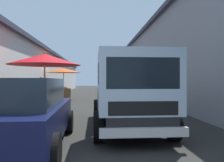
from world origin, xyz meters
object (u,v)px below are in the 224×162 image
(fruit_stall_near_left, at_px, (44,68))
(parked_scooter, at_px, (153,106))
(delivery_truck, at_px, (132,95))
(fruit_stall_mid_lane, at_px, (64,75))
(hatchback_car, at_px, (21,113))
(vendor_by_crates, at_px, (42,89))
(plastic_stool, at_px, (107,106))
(fruit_stall_far_right, at_px, (133,77))

(fruit_stall_near_left, relative_size, parked_scooter, 1.53)
(delivery_truck, xyz_separation_m, parked_scooter, (2.66, -1.24, -0.59))
(fruit_stall_mid_lane, relative_size, hatchback_car, 0.64)
(delivery_truck, relative_size, vendor_by_crates, 3.00)
(hatchback_car, relative_size, plastic_stool, 9.10)
(fruit_stall_far_right, xyz_separation_m, vendor_by_crates, (-3.68, 5.64, -0.71))
(fruit_stall_mid_lane, bearing_deg, parked_scooter, -152.21)
(delivery_truck, bearing_deg, plastic_stool, 7.16)
(delivery_truck, relative_size, plastic_stool, 11.35)
(fruit_stall_far_right, bearing_deg, hatchback_car, 160.02)
(fruit_stall_far_right, xyz_separation_m, hatchback_car, (-11.56, 4.20, -0.92))
(delivery_truck, bearing_deg, vendor_by_crates, 29.72)
(fruit_stall_far_right, relative_size, hatchback_car, 0.62)
(hatchback_car, bearing_deg, plastic_stool, -22.71)
(fruit_stall_near_left, height_order, delivery_truck, fruit_stall_near_left)
(fruit_stall_far_right, bearing_deg, vendor_by_crates, 123.10)
(fruit_stall_mid_lane, bearing_deg, delivery_truck, -163.59)
(fruit_stall_near_left, relative_size, fruit_stall_far_right, 1.05)
(hatchback_car, distance_m, vendor_by_crates, 8.02)
(fruit_stall_mid_lane, relative_size, plastic_stool, 5.85)
(fruit_stall_mid_lane, xyz_separation_m, fruit_stall_far_right, (-0.85, -5.08, -0.14))
(fruit_stall_near_left, distance_m, fruit_stall_far_right, 9.25)
(fruit_stall_near_left, distance_m, vendor_by_crates, 4.63)
(fruit_stall_far_right, height_order, delivery_truck, fruit_stall_far_right)
(fruit_stall_far_right, xyz_separation_m, plastic_stool, (-6.78, 2.20, -1.33))
(vendor_by_crates, relative_size, plastic_stool, 3.78)
(fruit_stall_near_left, distance_m, fruit_stall_mid_lane, 8.94)
(parked_scooter, bearing_deg, delivery_truck, 155.02)
(fruit_stall_mid_lane, height_order, hatchback_car, fruit_stall_mid_lane)
(fruit_stall_mid_lane, xyz_separation_m, plastic_stool, (-7.62, -2.88, -1.47))
(hatchback_car, relative_size, vendor_by_crates, 2.41)
(fruit_stall_mid_lane, xyz_separation_m, parked_scooter, (-8.71, -4.59, -1.35))
(fruit_stall_near_left, bearing_deg, parked_scooter, -86.97)
(fruit_stall_mid_lane, relative_size, fruit_stall_far_right, 1.04)
(fruit_stall_far_right, bearing_deg, delivery_truck, 170.65)
(fruit_stall_mid_lane, distance_m, hatchback_car, 12.48)
(vendor_by_crates, xyz_separation_m, parked_scooter, (-4.18, -5.15, -0.50))
(fruit_stall_near_left, height_order, hatchback_car, fruit_stall_near_left)
(fruit_stall_far_right, height_order, vendor_by_crates, fruit_stall_far_right)
(fruit_stall_mid_lane, height_order, parked_scooter, fruit_stall_mid_lane)
(fruit_stall_far_right, bearing_deg, fruit_stall_mid_lane, 80.55)
(fruit_stall_far_right, xyz_separation_m, delivery_truck, (-10.52, 1.73, -0.62))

